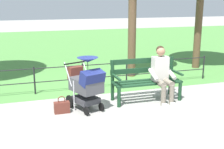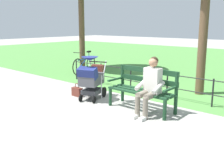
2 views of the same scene
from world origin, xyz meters
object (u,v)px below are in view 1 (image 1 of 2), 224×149
(stroller, at_px, (86,83))
(person_on_bench, at_px, (162,73))
(park_bench, at_px, (145,78))
(handbag, at_px, (62,107))

(stroller, bearing_deg, person_on_bench, -179.23)
(park_bench, bearing_deg, person_on_bench, 144.54)
(park_bench, distance_m, person_on_bench, 0.41)
(stroller, xyz_separation_m, handbag, (0.54, 0.03, -0.47))
(person_on_bench, distance_m, stroller, 1.78)
(handbag, bearing_deg, park_bench, -171.97)
(stroller, bearing_deg, handbag, 3.73)
(park_bench, xyz_separation_m, person_on_bench, (-0.31, 0.22, 0.15))
(park_bench, relative_size, stroller, 1.39)
(person_on_bench, relative_size, stroller, 1.11)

